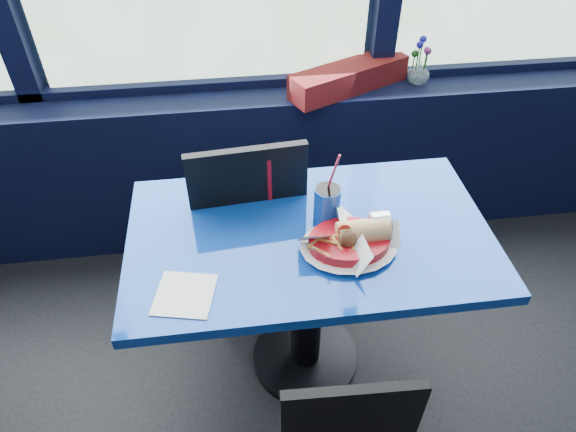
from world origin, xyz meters
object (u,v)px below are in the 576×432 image
object	(u,v)px
planter_box	(349,77)
flower_vase	(419,70)
near_table	(308,269)
chair_near_back	(252,217)
food_basket	(351,240)
ketchup_bottle	(268,173)
soda_cup	(327,205)

from	to	relation	value
planter_box	flower_vase	size ratio (longest dim) A/B	2.62
near_table	chair_near_back	bearing A→B (deg)	119.32
chair_near_back	food_basket	size ratio (longest dim) A/B	2.82
near_table	food_basket	size ratio (longest dim) A/B	3.50
ketchup_bottle	flower_vase	bearing A→B (deg)	41.03
food_basket	flower_vase	bearing A→B (deg)	85.10
chair_near_back	soda_cup	distance (m)	0.45
soda_cup	food_basket	bearing A→B (deg)	-69.14
chair_near_back	planter_box	bearing A→B (deg)	-136.98
chair_near_back	soda_cup	world-z (taller)	soda_cup
chair_near_back	near_table	bearing A→B (deg)	114.69
near_table	planter_box	world-z (taller)	planter_box
flower_vase	planter_box	bearing A→B (deg)	-177.38
food_basket	soda_cup	xyz separation A→B (m)	(-0.05, 0.14, 0.04)
food_basket	soda_cup	distance (m)	0.15
food_basket	near_table	bearing A→B (deg)	165.98
soda_cup	near_table	bearing A→B (deg)	-142.76
flower_vase	soda_cup	distance (m)	1.00
flower_vase	food_basket	distance (m)	1.09
near_table	flower_vase	bearing A→B (deg)	53.65
planter_box	food_basket	world-z (taller)	planter_box
near_table	food_basket	distance (m)	0.26
near_table	planter_box	distance (m)	0.95
near_table	planter_box	xyz separation A→B (m)	(0.31, 0.85, 0.29)
soda_cup	ketchup_bottle	bearing A→B (deg)	137.36
chair_near_back	flower_vase	size ratio (longest dim) A/B	4.47
chair_near_back	soda_cup	xyz separation A→B (m)	(0.24, -0.27, 0.27)
near_table	flower_vase	world-z (taller)	flower_vase
near_table	soda_cup	distance (m)	0.27
planter_box	food_basket	xyz separation A→B (m)	(-0.20, -0.94, -0.07)
flower_vase	ketchup_bottle	bearing A→B (deg)	-138.97
near_table	chair_near_back	world-z (taller)	chair_near_back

